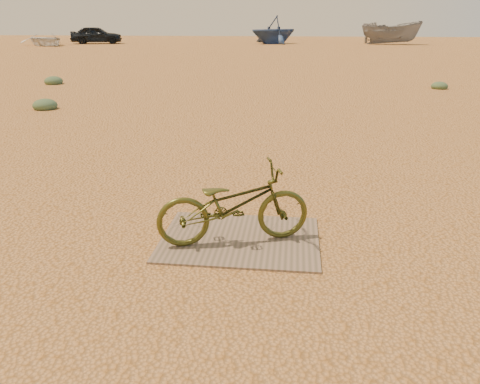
# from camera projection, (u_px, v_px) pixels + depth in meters

# --- Properties ---
(ground) EXTENTS (120.00, 120.00, 0.00)m
(ground) POSITION_uv_depth(u_px,v_px,m) (175.00, 266.00, 4.27)
(ground) COLOR tan
(ground) RESTS_ON ground
(plywood_board) EXTENTS (1.59, 1.20, 0.02)m
(plywood_board) POSITION_uv_depth(u_px,v_px,m) (240.00, 239.00, 4.76)
(plywood_board) COLOR #806652
(plywood_board) RESTS_ON ground
(bicycle) EXTENTS (1.59, 0.96, 0.79)m
(bicycle) POSITION_uv_depth(u_px,v_px,m) (234.00, 205.00, 4.55)
(bicycle) COLOR #444618
(bicycle) RESTS_ON plywood_board
(car) EXTENTS (4.74, 2.83, 1.51)m
(car) POSITION_uv_depth(u_px,v_px,m) (96.00, 35.00, 42.04)
(car) COLOR black
(car) RESTS_ON ground
(boat_near_left) EXTENTS (5.70, 5.75, 0.98)m
(boat_near_left) POSITION_uv_depth(u_px,v_px,m) (46.00, 39.00, 39.10)
(boat_near_left) COLOR silver
(boat_near_left) RESTS_ON ground
(boat_far_left) EXTENTS (6.05, 5.96, 2.41)m
(boat_far_left) POSITION_uv_depth(u_px,v_px,m) (274.00, 30.00, 41.79)
(boat_far_left) COLOR navy
(boat_far_left) RESTS_ON ground
(boat_mid_right) EXTENTS (5.25, 2.55, 1.95)m
(boat_mid_right) POSITION_uv_depth(u_px,v_px,m) (391.00, 33.00, 40.81)
(boat_mid_right) COLOR slate
(boat_mid_right) RESTS_ON ground
(kale_a) EXTENTS (0.59, 0.59, 0.33)m
(kale_a) POSITION_uv_depth(u_px,v_px,m) (46.00, 109.00, 11.68)
(kale_a) COLOR #4C6644
(kale_a) RESTS_ON ground
(kale_b) EXTENTS (0.52, 0.52, 0.29)m
(kale_b) POSITION_uv_depth(u_px,v_px,m) (439.00, 89.00, 15.07)
(kale_b) COLOR #4C6644
(kale_b) RESTS_ON ground
(kale_c) EXTENTS (0.62, 0.62, 0.34)m
(kale_c) POSITION_uv_depth(u_px,v_px,m) (54.00, 84.00, 16.15)
(kale_c) COLOR #4C6644
(kale_c) RESTS_ON ground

